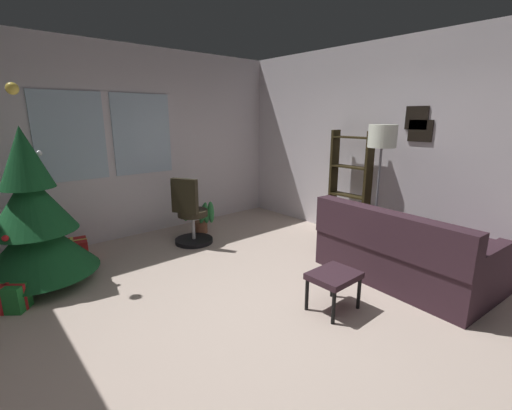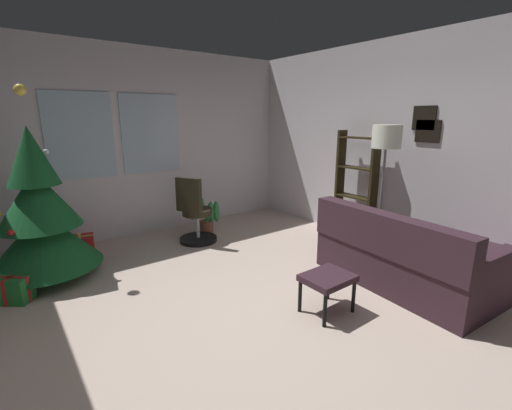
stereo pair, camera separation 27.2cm
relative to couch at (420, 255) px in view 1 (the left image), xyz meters
name	(u,v)px [view 1 (the left image)]	position (x,y,z in m)	size (l,w,h in m)	color
ground_plane	(278,318)	(-1.72, 0.54, -0.35)	(5.06, 6.30, 0.10)	#C3AE9F
wall_back_with_windows	(133,144)	(-1.74, 3.74, 1.14)	(5.06, 0.12, 2.87)	silver
wall_right_with_frames	(418,148)	(0.86, 0.54, 1.13)	(0.12, 6.30, 2.87)	silver
couch	(420,255)	(0.00, 0.00, 0.00)	(1.75, 1.97, 0.87)	#331F28
footstool	(334,278)	(-1.26, 0.26, 0.03)	(0.46, 0.38, 0.39)	#331F28
holiday_tree	(34,222)	(-3.30, 2.71, 0.43)	(1.20, 1.20, 2.17)	#4C331E
gift_box_red	(73,250)	(-2.85, 3.24, -0.17)	(0.40, 0.38, 0.27)	red
gift_box_green	(7,298)	(-3.67, 2.32, -0.17)	(0.41, 0.39, 0.28)	#1E722D
office_chair	(191,219)	(-1.36, 2.74, 0.09)	(0.58, 0.56, 1.00)	black
bookshelf	(349,193)	(0.59, 1.39, 0.41)	(0.18, 0.64, 1.65)	black
floor_lamp	(382,147)	(0.22, 0.71, 1.18)	(0.35, 0.35, 1.75)	slate
potted_plant	(201,217)	(-0.99, 3.08, -0.04)	(0.43, 0.49, 0.56)	brown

